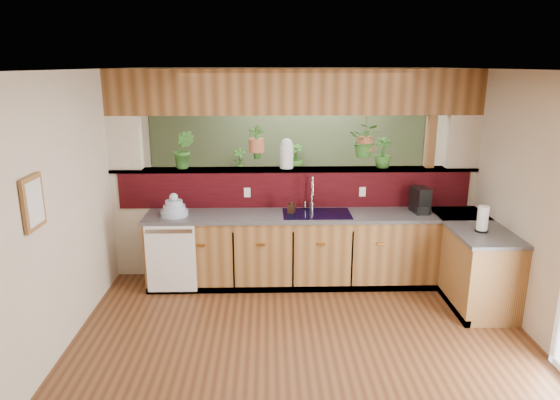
{
  "coord_description": "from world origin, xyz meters",
  "views": [
    {
      "loc": [
        -0.34,
        -4.8,
        2.65
      ],
      "look_at": [
        -0.2,
        0.7,
        1.15
      ],
      "focal_mm": 32.0,
      "sensor_mm": 36.0,
      "label": 1
    }
  ],
  "objects_px": {
    "paper_towel": "(483,219)",
    "glass_jar": "(287,153)",
    "dish_stack": "(174,209)",
    "faucet": "(312,192)",
    "coffee_maker": "(420,201)",
    "shelving_console": "(267,197)",
    "soap_dispenser": "(291,206)"
  },
  "relations": [
    {
      "from": "paper_towel",
      "to": "glass_jar",
      "type": "relative_size",
      "value": 0.81
    },
    {
      "from": "dish_stack",
      "to": "glass_jar",
      "type": "height_order",
      "value": "glass_jar"
    },
    {
      "from": "faucet",
      "to": "coffee_maker",
      "type": "distance_m",
      "value": 1.32
    },
    {
      "from": "glass_jar",
      "to": "shelving_console",
      "type": "bearing_deg",
      "value": 97.56
    },
    {
      "from": "shelving_console",
      "to": "glass_jar",
      "type": "bearing_deg",
      "value": -77.34
    },
    {
      "from": "paper_towel",
      "to": "shelving_console",
      "type": "xyz_separation_m",
      "value": [
        -2.33,
        2.98,
        -0.54
      ]
    },
    {
      "from": "soap_dispenser",
      "to": "paper_towel",
      "type": "relative_size",
      "value": 0.58
    },
    {
      "from": "dish_stack",
      "to": "soap_dispenser",
      "type": "height_order",
      "value": "dish_stack"
    },
    {
      "from": "faucet",
      "to": "dish_stack",
      "type": "height_order",
      "value": "faucet"
    },
    {
      "from": "faucet",
      "to": "coffee_maker",
      "type": "relative_size",
      "value": 1.39
    },
    {
      "from": "dish_stack",
      "to": "coffee_maker",
      "type": "distance_m",
      "value": 2.97
    },
    {
      "from": "dish_stack",
      "to": "paper_towel",
      "type": "xyz_separation_m",
      "value": [
        3.43,
        -0.66,
        0.05
      ]
    },
    {
      "from": "faucet",
      "to": "glass_jar",
      "type": "bearing_deg",
      "value": 144.58
    },
    {
      "from": "dish_stack",
      "to": "paper_towel",
      "type": "bearing_deg",
      "value": -10.9
    },
    {
      "from": "paper_towel",
      "to": "glass_jar",
      "type": "xyz_separation_m",
      "value": [
        -2.08,
        1.08,
        0.54
      ]
    },
    {
      "from": "paper_towel",
      "to": "shelving_console",
      "type": "relative_size",
      "value": 0.22
    },
    {
      "from": "paper_towel",
      "to": "coffee_maker",
      "type": "bearing_deg",
      "value": 122.0
    },
    {
      "from": "soap_dispenser",
      "to": "coffee_maker",
      "type": "height_order",
      "value": "coffee_maker"
    },
    {
      "from": "faucet",
      "to": "dish_stack",
      "type": "relative_size",
      "value": 1.33
    },
    {
      "from": "faucet",
      "to": "dish_stack",
      "type": "xyz_separation_m",
      "value": [
        -1.66,
        -0.21,
        -0.14
      ]
    },
    {
      "from": "faucet",
      "to": "coffee_maker",
      "type": "bearing_deg",
      "value": -5.91
    },
    {
      "from": "soap_dispenser",
      "to": "coffee_maker",
      "type": "bearing_deg",
      "value": -0.07
    },
    {
      "from": "faucet",
      "to": "dish_stack",
      "type": "distance_m",
      "value": 1.68
    },
    {
      "from": "faucet",
      "to": "glass_jar",
      "type": "relative_size",
      "value": 1.15
    },
    {
      "from": "faucet",
      "to": "coffee_maker",
      "type": "xyz_separation_m",
      "value": [
        1.31,
        -0.14,
        -0.09
      ]
    },
    {
      "from": "faucet",
      "to": "coffee_maker",
      "type": "height_order",
      "value": "faucet"
    },
    {
      "from": "faucet",
      "to": "soap_dispenser",
      "type": "xyz_separation_m",
      "value": [
        -0.26,
        -0.13,
        -0.14
      ]
    },
    {
      "from": "soap_dispenser",
      "to": "shelving_console",
      "type": "relative_size",
      "value": 0.13
    },
    {
      "from": "dish_stack",
      "to": "glass_jar",
      "type": "distance_m",
      "value": 1.54
    },
    {
      "from": "dish_stack",
      "to": "paper_towel",
      "type": "height_order",
      "value": "paper_towel"
    },
    {
      "from": "dish_stack",
      "to": "shelving_console",
      "type": "distance_m",
      "value": 2.62
    },
    {
      "from": "paper_towel",
      "to": "glass_jar",
      "type": "bearing_deg",
      "value": 152.44
    }
  ]
}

